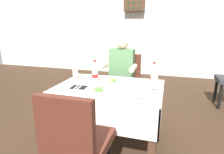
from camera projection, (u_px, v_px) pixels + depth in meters
name	position (u px, v px, depth m)	size (l,w,h in m)	color
ground_plane	(118.00, 143.00, 2.33)	(11.00, 11.00, 0.00)	#382619
back_wall	(152.00, 22.00, 5.31)	(11.00, 0.12, 3.00)	silver
main_dining_table	(110.00, 100.00, 2.19)	(1.19, 0.87, 0.74)	white
chair_far_diner_seat	(125.00, 82.00, 2.96)	(0.44, 0.50, 0.97)	#4C2319
chair_near_camera_side	(77.00, 141.00, 1.43)	(0.44, 0.50, 0.97)	#4C2319
seated_diner_far	(121.00, 73.00, 2.83)	(0.50, 0.46, 1.26)	#282D42
plate_near_camera	(101.00, 90.00, 1.96)	(0.22, 0.22, 0.07)	white
plate_far_diner	(114.00, 81.00, 2.29)	(0.23, 0.23, 0.05)	white
beer_glass_left	(140.00, 90.00, 1.71)	(0.07, 0.07, 0.20)	white
beer_glass_middle	(75.00, 70.00, 2.42)	(0.07, 0.07, 0.24)	white
beer_glass_right	(155.00, 81.00, 1.96)	(0.07, 0.07, 0.22)	white
cola_bottle_primary	(95.00, 73.00, 2.22)	(0.07, 0.07, 0.28)	silver
cola_bottle_secondary	(153.00, 76.00, 2.11)	(0.07, 0.07, 0.28)	silver
napkin_cutlery_set	(79.00, 87.00, 2.09)	(0.18, 0.19, 0.01)	black
wall_bottle_rack	(134.00, 3.00, 5.16)	(0.56, 0.21, 0.42)	#472D1E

